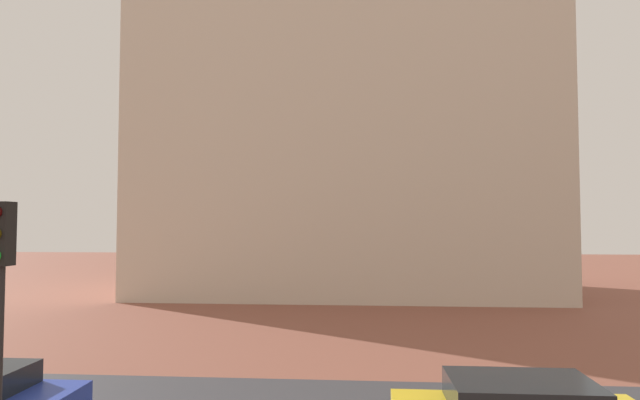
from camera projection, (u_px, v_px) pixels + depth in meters
name	position (u px, v px, depth m)	size (l,w,h in m)	color
landmark_building	(347.00, 100.00, 32.52)	(24.54, 11.57, 39.79)	beige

